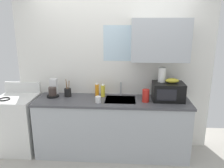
{
  "coord_description": "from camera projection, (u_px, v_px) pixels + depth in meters",
  "views": [
    {
      "loc": [
        0.22,
        -3.22,
        2.03
      ],
      "look_at": [
        0.0,
        0.0,
        1.15
      ],
      "focal_mm": 35.86,
      "sensor_mm": 36.0,
      "label": 1
    }
  ],
  "objects": [
    {
      "name": "kitchen_wall_assembly",
      "position": [
        121.0,
        67.0,
        3.58
      ],
      "size": [
        3.13,
        0.42,
        2.5
      ],
      "color": "white",
      "rests_on": "ground"
    },
    {
      "name": "counter_unit",
      "position": [
        112.0,
        126.0,
        3.52
      ],
      "size": [
        2.36,
        0.63,
        0.9
      ],
      "color": "#B2B7BC",
      "rests_on": "ground"
    },
    {
      "name": "sink_faucet",
      "position": [
        121.0,
        89.0,
        3.6
      ],
      "size": [
        0.03,
        0.03,
        0.21
      ],
      "primitive_type": "cylinder",
      "color": "#B2B5BA",
      "rests_on": "counter_unit"
    },
    {
      "name": "stove_range",
      "position": [
        18.0,
        123.0,
        3.63
      ],
      "size": [
        0.6,
        0.6,
        1.08
      ],
      "color": "white",
      "rests_on": "ground"
    },
    {
      "name": "microwave",
      "position": [
        168.0,
        92.0,
        3.36
      ],
      "size": [
        0.46,
        0.35,
        0.27
      ],
      "color": "black",
      "rests_on": "counter_unit"
    },
    {
      "name": "banana_bunch",
      "position": [
        172.0,
        81.0,
        3.32
      ],
      "size": [
        0.2,
        0.11,
        0.07
      ],
      "primitive_type": "ellipsoid",
      "color": "gold",
      "rests_on": "microwave"
    },
    {
      "name": "paper_towel_roll",
      "position": [
        162.0,
        75.0,
        3.35
      ],
      "size": [
        0.11,
        0.11,
        0.22
      ],
      "primitive_type": "cylinder",
      "color": "white",
      "rests_on": "microwave"
    },
    {
      "name": "coffee_maker",
      "position": [
        53.0,
        90.0,
        3.54
      ],
      "size": [
        0.19,
        0.21,
        0.28
      ],
      "color": "black",
      "rests_on": "counter_unit"
    },
    {
      "name": "dish_soap_bottle_yellow",
      "position": [
        103.0,
        90.0,
        3.53
      ],
      "size": [
        0.07,
        0.07,
        0.22
      ],
      "color": "yellow",
      "rests_on": "counter_unit"
    },
    {
      "name": "dish_soap_bottle_orange",
      "position": [
        97.0,
        90.0,
        3.55
      ],
      "size": [
        0.06,
        0.06,
        0.23
      ],
      "color": "orange",
      "rests_on": "counter_unit"
    },
    {
      "name": "cereal_canister",
      "position": [
        146.0,
        96.0,
        3.3
      ],
      "size": [
        0.1,
        0.1,
        0.19
      ],
      "primitive_type": "cylinder",
      "color": "red",
      "rests_on": "counter_unit"
    },
    {
      "name": "mug_white",
      "position": [
        98.0,
        100.0,
        3.27
      ],
      "size": [
        0.08,
        0.08,
        0.09
      ],
      "primitive_type": "cylinder",
      "color": "white",
      "rests_on": "counter_unit"
    },
    {
      "name": "utensil_crock",
      "position": [
        68.0,
        92.0,
        3.55
      ],
      "size": [
        0.11,
        0.11,
        0.29
      ],
      "color": "black",
      "rests_on": "counter_unit"
    }
  ]
}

